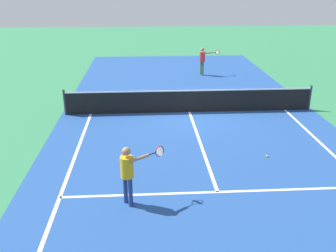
% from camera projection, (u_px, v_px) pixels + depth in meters
% --- Properties ---
extents(ground_plane, '(60.00, 60.00, 0.00)m').
position_uv_depth(ground_plane, '(189.00, 112.00, 15.96)').
color(ground_plane, '#337F51').
extents(court_surface_inbounds, '(10.62, 24.40, 0.00)m').
position_uv_depth(court_surface_inbounds, '(189.00, 112.00, 15.96)').
color(court_surface_inbounds, '#234C93').
rests_on(court_surface_inbounds, ground_plane).
extents(line_sideline_left, '(0.10, 11.89, 0.01)m').
position_uv_depth(line_sideline_left, '(63.00, 188.00, 10.19)').
color(line_sideline_left, white).
rests_on(line_sideline_left, ground_plane).
extents(line_service_near, '(8.22, 0.10, 0.01)m').
position_uv_depth(line_service_near, '(218.00, 192.00, 10.02)').
color(line_service_near, white).
rests_on(line_service_near, ground_plane).
extents(line_center_service, '(0.10, 6.40, 0.01)m').
position_uv_depth(line_center_service, '(200.00, 143.00, 12.99)').
color(line_center_service, white).
rests_on(line_center_service, ground_plane).
extents(net, '(10.35, 0.09, 1.07)m').
position_uv_depth(net, '(190.00, 101.00, 15.78)').
color(net, '#33383D').
rests_on(net, ground_plane).
extents(player_near, '(1.09, 0.65, 1.56)m').
position_uv_depth(player_near, '(128.00, 169.00, 9.16)').
color(player_near, navy).
rests_on(player_near, ground_plane).
extents(player_far, '(1.18, 0.46, 1.59)m').
position_uv_depth(player_far, '(203.00, 58.00, 21.66)').
color(player_far, '#3F7247').
rests_on(player_far, ground_plane).
extents(tennis_ball_mid_court, '(0.07, 0.07, 0.07)m').
position_uv_depth(tennis_ball_mid_court, '(267.00, 156.00, 11.96)').
color(tennis_ball_mid_court, '#CCE033').
rests_on(tennis_ball_mid_court, ground_plane).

